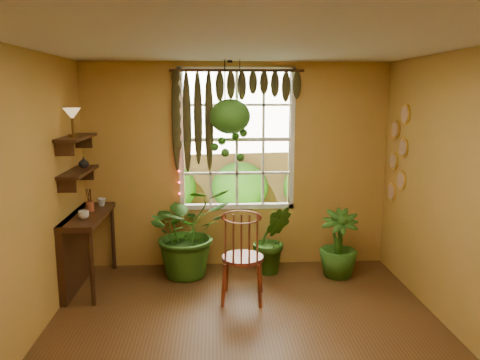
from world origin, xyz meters
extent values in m
plane|color=#543318|center=(0.00, 0.00, 0.00)|extent=(4.50, 4.50, 0.00)
plane|color=silver|center=(0.00, 0.00, 2.70)|extent=(4.50, 4.50, 0.00)
plane|color=#BD8640|center=(0.00, 2.25, 1.35)|extent=(4.00, 0.00, 4.00)
plane|color=#BD8640|center=(-2.00, 0.00, 1.35)|extent=(0.00, 4.50, 4.50)
plane|color=#BD8640|center=(2.00, 0.00, 1.35)|extent=(0.00, 4.50, 4.50)
cube|color=white|center=(0.00, 2.28, 1.70)|extent=(1.52, 0.10, 1.86)
cube|color=white|center=(0.00, 2.31, 1.70)|extent=(1.38, 0.01, 1.78)
cylinder|color=#3A220F|center=(0.00, 2.17, 2.58)|extent=(1.70, 0.04, 0.04)
cube|color=#3A220F|center=(-1.80, 1.60, 0.87)|extent=(0.40, 1.20, 0.06)
cube|color=#3A220F|center=(-1.96, 1.60, 0.45)|extent=(0.08, 1.18, 0.90)
cylinder|color=#3A220F|center=(-1.64, 1.05, 0.43)|extent=(0.05, 0.05, 0.86)
cylinder|color=#3A220F|center=(-1.64, 2.15, 0.43)|extent=(0.05, 0.05, 0.86)
cube|color=#3A220F|center=(-1.88, 1.60, 1.40)|extent=(0.25, 0.90, 0.04)
cube|color=#3A220F|center=(-1.88, 1.60, 1.80)|extent=(0.25, 0.90, 0.04)
cube|color=#2A5117|center=(0.00, 7.25, -0.02)|extent=(14.00, 10.00, 0.04)
cube|color=olive|center=(0.00, 5.45, 0.90)|extent=(12.00, 0.10, 1.80)
plane|color=#8EB7ED|center=(0.00, 9.05, 1.55)|extent=(12.00, 0.00, 12.00)
cylinder|color=brown|center=(0.00, 1.11, 0.49)|extent=(0.52, 0.52, 0.04)
torus|color=brown|center=(-0.02, 0.91, 1.02)|extent=(0.44, 0.09, 0.44)
imported|color=#1C4312|center=(-0.64, 1.88, 0.58)|extent=(1.32, 1.25, 1.16)
imported|color=#1C4312|center=(0.43, 1.89, 0.45)|extent=(0.52, 0.42, 0.90)
imported|color=#1C4312|center=(1.26, 1.73, 0.43)|extent=(0.56, 0.56, 0.86)
ellipsoid|color=black|center=(-0.10, 2.03, 1.94)|extent=(0.30, 0.30, 0.18)
ellipsoid|color=#1C4312|center=(-0.10, 2.03, 2.01)|extent=(0.51, 0.51, 0.43)
imported|color=silver|center=(-1.78, 1.36, 0.95)|extent=(0.15, 0.15, 0.10)
imported|color=beige|center=(-1.72, 1.96, 0.95)|extent=(0.14, 0.14, 0.10)
cylinder|color=brown|center=(-1.80, 1.72, 0.96)|extent=(0.09, 0.09, 0.12)
imported|color=#B2AD99|center=(-1.87, 1.82, 1.48)|extent=(0.13, 0.13, 0.13)
cylinder|color=brown|center=(-1.86, 1.44, 1.83)|extent=(0.11, 0.11, 0.03)
cylinder|color=brown|center=(-1.86, 1.44, 1.94)|extent=(0.03, 0.03, 0.19)
cone|color=slate|center=(-1.86, 1.44, 2.07)|extent=(0.19, 0.19, 0.13)
camera|label=1|loc=(-0.31, -3.85, 2.29)|focal=35.00mm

